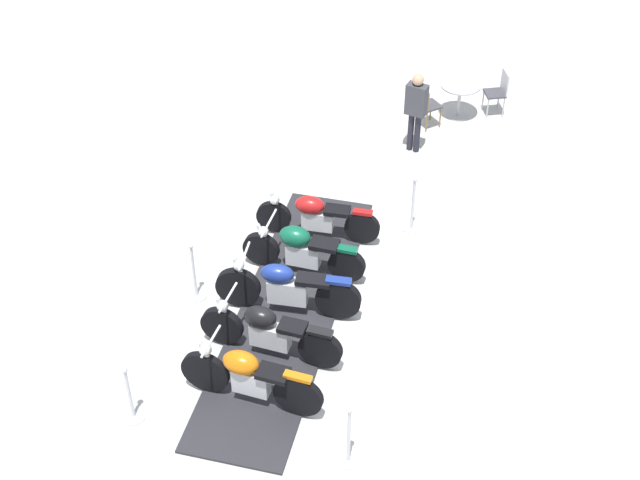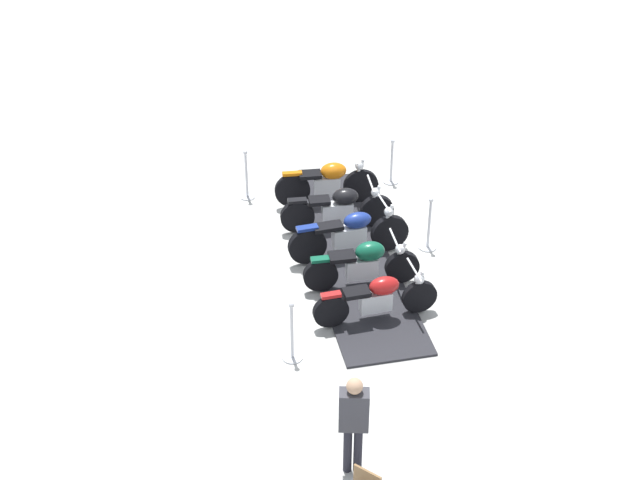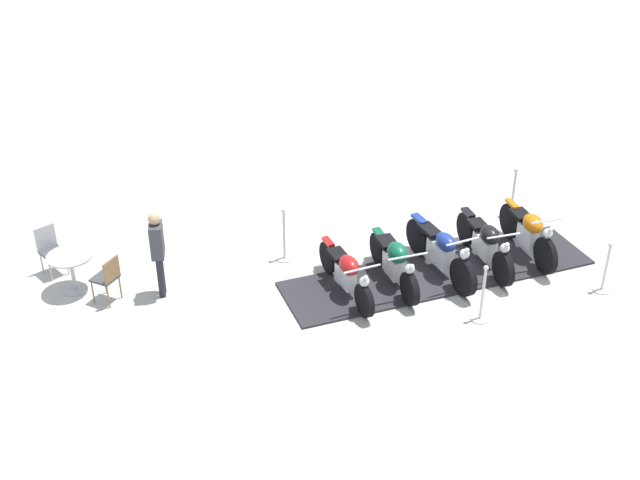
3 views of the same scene
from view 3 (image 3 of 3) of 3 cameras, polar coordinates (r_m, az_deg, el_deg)
name	(u,v)px [view 3 (image 3 of 3)]	position (r m, az deg, el deg)	size (l,w,h in m)	color
ground_plane	(438,274)	(15.47, 8.36, -2.38)	(80.00, 80.00, 0.00)	silver
display_platform	(438,273)	(15.46, 8.36, -2.32)	(6.02, 1.51, 0.04)	#28282D
motorcycle_maroon	(347,273)	(14.45, 1.90, -2.31)	(1.01, 2.05, 0.90)	black
motorcycle_forest	(395,261)	(14.78, 5.30, -1.51)	(1.12, 1.93, 0.91)	black
motorcycle_navy	(441,251)	(15.17, 8.55, -0.78)	(1.01, 2.21, 1.05)	black
motorcycle_black	(486,243)	(15.61, 11.64, -0.21)	(1.18, 2.01, 0.97)	black
motorcycle_copper	(529,232)	(16.07, 14.57, 0.56)	(1.10, 1.91, 1.05)	black
stanchion_right_mid	(482,303)	(14.19, 11.37, -4.40)	(0.35, 0.35, 1.10)	silver
stanchion_right_rear	(604,276)	(15.57, 19.47, -2.41)	(0.34, 0.34, 1.01)	silver
stanchion_left_front	(284,243)	(15.60, -2.54, -0.24)	(0.34, 0.34, 1.11)	silver
stanchion_left_rear	(512,199)	(17.63, 13.45, 2.82)	(0.31, 0.31, 1.10)	silver
cafe_table	(71,264)	(15.22, -17.20, -1.62)	(0.83, 0.83, 0.75)	#B7B7BC
cafe_chair_near_table	(50,247)	(15.89, -18.58, -0.50)	(0.41, 0.41, 0.96)	#B7B7BC
cafe_chair_across_table	(108,276)	(14.74, -14.80, -2.50)	(0.51, 0.51, 0.91)	olive
bystander_person	(158,247)	(14.48, -11.42, -0.49)	(0.42, 0.45, 1.68)	#23232D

